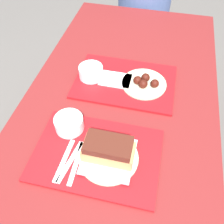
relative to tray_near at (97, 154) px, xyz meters
name	(u,v)px	position (x,y,z in m)	size (l,w,h in m)	color
ground_plane	(113,196)	(0.02, 0.16, -0.74)	(12.00, 12.00, 0.00)	#605B56
picnic_table	(113,135)	(0.02, 0.16, -0.09)	(0.82, 1.87, 0.74)	maroon
picnic_bench_far	(145,41)	(0.02, 1.31, -0.38)	(0.78, 0.28, 0.44)	maroon
tray_near	(97,154)	(0.00, 0.00, 0.00)	(0.44, 0.31, 0.01)	#B21419
tray_far	(126,82)	(0.03, 0.39, 0.00)	(0.44, 0.31, 0.01)	#B21419
bowl_coleslaw_near	(69,123)	(-0.13, 0.09, 0.04)	(0.11, 0.11, 0.05)	white
brisket_sandwich_plate	(109,152)	(0.05, -0.01, 0.05)	(0.21, 0.21, 0.10)	beige
plastic_fork_near	(70,161)	(-0.08, -0.05, 0.01)	(0.04, 0.17, 0.00)	white
plastic_knife_near	(76,163)	(-0.06, -0.05, 0.01)	(0.02, 0.17, 0.00)	white
plastic_spoon_near	(64,160)	(-0.10, -0.05, 0.01)	(0.02, 0.17, 0.00)	white
condiment_packet	(100,137)	(-0.01, 0.07, 0.01)	(0.04, 0.03, 0.01)	#A59E93
bowl_coleslaw_far	(91,71)	(-0.13, 0.39, 0.04)	(0.11, 0.11, 0.05)	white
wings_plate_far	(144,83)	(0.11, 0.39, 0.02)	(0.20, 0.20, 0.05)	beige
napkin_far	(115,80)	(-0.02, 0.39, 0.01)	(0.14, 0.10, 0.01)	white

